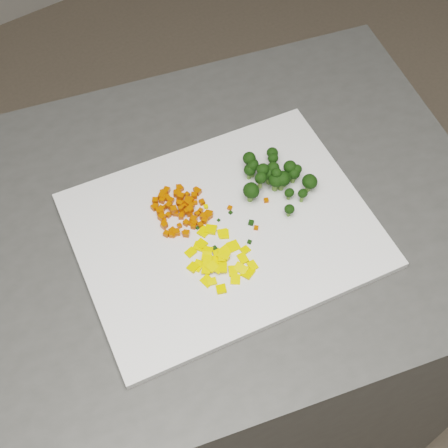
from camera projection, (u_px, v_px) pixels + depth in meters
counter_block at (202, 338)px, 1.32m from camera, size 1.04×0.85×0.90m
cutting_board at (224, 230)px, 0.93m from camera, size 0.48×0.40×0.01m
carrot_pile at (180, 207)px, 0.93m from camera, size 0.10×0.10×0.03m
pepper_pile at (217, 259)px, 0.89m from camera, size 0.11×0.11×0.02m
broccoli_pile at (275, 178)px, 0.94m from camera, size 0.11×0.11×0.05m
carrot_cube_0 at (187, 211)px, 0.93m from camera, size 0.01×0.01×0.01m
carrot_cube_1 at (205, 220)px, 0.93m from camera, size 0.01×0.01×0.01m
carrot_cube_2 at (161, 209)px, 0.94m from camera, size 0.01×0.01×0.01m
carrot_cube_3 at (180, 226)px, 0.92m from camera, size 0.01×0.01×0.01m
carrot_cube_4 at (162, 196)px, 0.95m from camera, size 0.01×0.01×0.01m
carrot_cube_5 at (167, 190)px, 0.96m from camera, size 0.01×0.01×0.01m
carrot_cube_6 at (187, 195)px, 0.95m from camera, size 0.01×0.01×0.01m
carrot_cube_7 at (183, 213)px, 0.94m from camera, size 0.01×0.01×0.01m
carrot_cube_8 at (155, 201)px, 0.95m from camera, size 0.01×0.01×0.01m
carrot_cube_9 at (193, 219)px, 0.93m from camera, size 0.01×0.01×0.01m
carrot_cube_10 at (166, 207)px, 0.94m from camera, size 0.01×0.01×0.01m
carrot_cube_11 at (162, 200)px, 0.95m from camera, size 0.01×0.01×0.01m
carrot_cube_12 at (186, 234)px, 0.91m from camera, size 0.01×0.01×0.01m
carrot_cube_13 at (166, 197)px, 0.95m from camera, size 0.01×0.01×0.01m
carrot_cube_14 at (190, 214)px, 0.93m from camera, size 0.01×0.01×0.01m
carrot_cube_15 at (171, 231)px, 0.92m from camera, size 0.01×0.01×0.01m
carrot_cube_16 at (182, 212)px, 0.94m from camera, size 0.01×0.01×0.01m
carrot_cube_17 at (164, 220)px, 0.93m from camera, size 0.01×0.01×0.01m
carrot_cube_18 at (169, 205)px, 0.93m from camera, size 0.01×0.01×0.01m
carrot_cube_19 at (190, 208)px, 0.94m from camera, size 0.01×0.01×0.01m
carrot_cube_20 at (185, 233)px, 0.91m from camera, size 0.01×0.01×0.01m
carrot_cube_21 at (186, 203)px, 0.95m from camera, size 0.01×0.01×0.01m
carrot_cube_22 at (177, 232)px, 0.92m from camera, size 0.01×0.01×0.01m
carrot_cube_23 at (181, 189)px, 0.96m from camera, size 0.01×0.01×0.01m
carrot_cube_24 at (204, 217)px, 0.93m from camera, size 0.01×0.01×0.01m
carrot_cube_25 at (173, 235)px, 0.91m from camera, size 0.01×0.01×0.01m
carrot_cube_26 at (196, 190)px, 0.96m from camera, size 0.01×0.01×0.01m
carrot_cube_27 at (179, 202)px, 0.95m from camera, size 0.01×0.01×0.01m
carrot_cube_28 at (207, 213)px, 0.94m from camera, size 0.01×0.01×0.01m
carrot_cube_29 at (179, 188)px, 0.96m from camera, size 0.01×0.01×0.01m
carrot_cube_30 at (186, 223)px, 0.92m from camera, size 0.01×0.01×0.01m
carrot_cube_31 at (168, 215)px, 0.93m from camera, size 0.01×0.01×0.01m
carrot_cube_32 at (191, 224)px, 0.93m from camera, size 0.01×0.01×0.01m
carrot_cube_33 at (173, 231)px, 0.92m from camera, size 0.01×0.01×0.01m
carrot_cube_34 at (154, 207)px, 0.94m from camera, size 0.01×0.01×0.01m
carrot_cube_35 at (182, 215)px, 0.93m from camera, size 0.01×0.01×0.01m
carrot_cube_36 at (191, 205)px, 0.94m from camera, size 0.01×0.01×0.01m
carrot_cube_37 at (190, 200)px, 0.95m from camera, size 0.01×0.01×0.01m
carrot_cube_38 at (194, 226)px, 0.92m from camera, size 0.01×0.01×0.01m
carrot_cube_39 at (186, 222)px, 0.93m from camera, size 0.01×0.01×0.01m
carrot_cube_40 at (156, 207)px, 0.94m from camera, size 0.01×0.01×0.01m
carrot_cube_41 at (173, 211)px, 0.94m from camera, size 0.01×0.01×0.01m
carrot_cube_42 at (197, 214)px, 0.93m from camera, size 0.01×0.01×0.01m
carrot_cube_43 at (200, 225)px, 0.92m from camera, size 0.01×0.01×0.01m
carrot_cube_44 at (201, 211)px, 0.94m from camera, size 0.01×0.01×0.01m
carrot_cube_45 at (188, 202)px, 0.94m from camera, size 0.01×0.01×0.01m
carrot_cube_46 at (205, 216)px, 0.93m from camera, size 0.01×0.01×0.01m
carrot_cube_47 at (181, 217)px, 0.93m from camera, size 0.01×0.01×0.01m
carrot_cube_48 at (159, 211)px, 0.94m from camera, size 0.01×0.01×0.01m
carrot_cube_49 at (173, 209)px, 0.93m from camera, size 0.01×0.01×0.01m
carrot_cube_50 at (167, 234)px, 0.91m from camera, size 0.01×0.01×0.01m
carrot_cube_51 at (192, 206)px, 0.93m from camera, size 0.01×0.01×0.01m
carrot_cube_52 at (176, 213)px, 0.93m from camera, size 0.01×0.01×0.01m
carrot_cube_53 at (174, 210)px, 0.93m from camera, size 0.01×0.01×0.01m
carrot_cube_54 at (177, 193)px, 0.95m from camera, size 0.01×0.01×0.01m
carrot_cube_55 at (188, 200)px, 0.95m from camera, size 0.01×0.01×0.01m
carrot_cube_56 at (209, 216)px, 0.93m from camera, size 0.01×0.01×0.01m
carrot_cube_57 at (164, 193)px, 0.95m from camera, size 0.01×0.01×0.01m
carrot_cube_58 at (170, 200)px, 0.95m from camera, size 0.01×0.01×0.01m
carrot_cube_59 at (161, 212)px, 0.94m from camera, size 0.01×0.01×0.01m
carrot_cube_60 at (176, 232)px, 0.92m from camera, size 0.01×0.01×0.01m
carrot_cube_61 at (182, 207)px, 0.93m from camera, size 0.01×0.01×0.01m
carrot_cube_62 at (198, 192)px, 0.96m from camera, size 0.01×0.01×0.01m
carrot_cube_63 at (202, 202)px, 0.95m from camera, size 0.01×0.01×0.01m
carrot_cube_64 at (194, 223)px, 0.92m from camera, size 0.01×0.01×0.01m
carrot_cube_65 at (162, 217)px, 0.93m from camera, size 0.01×0.01×0.01m
carrot_cube_66 at (181, 196)px, 0.94m from camera, size 0.01×0.01×0.01m
carrot_cube_67 at (170, 202)px, 0.95m from camera, size 0.01×0.01×0.01m
carrot_cube_68 at (180, 208)px, 0.93m from camera, size 0.01×0.01×0.01m
carrot_cube_69 at (172, 235)px, 0.91m from camera, size 0.01×0.01×0.01m
carrot_cube_70 at (190, 210)px, 0.93m from camera, size 0.01×0.01×0.01m
carrot_cube_71 at (180, 204)px, 0.93m from camera, size 0.01×0.01×0.01m
carrot_cube_72 at (194, 196)px, 0.95m from camera, size 0.01×0.01×0.01m
carrot_cube_73 at (171, 201)px, 0.95m from camera, size 0.01×0.01×0.01m
carrot_cube_74 at (164, 226)px, 0.92m from camera, size 0.01×0.01×0.01m
carrot_cube_75 at (210, 214)px, 0.93m from camera, size 0.01×0.01×0.01m
carrot_cube_76 at (177, 194)px, 0.95m from camera, size 0.01×0.01×0.01m
carrot_cube_77 at (185, 205)px, 0.94m from camera, size 0.01×0.01×0.01m
pepper_chunk_0 at (199, 247)px, 0.90m from camera, size 0.02×0.02×0.01m
pepper_chunk_1 at (193, 267)px, 0.89m from camera, size 0.02×0.02×0.01m
pepper_chunk_2 at (214, 262)px, 0.89m from camera, size 0.02×0.02×0.01m
pepper_chunk_3 at (224, 234)px, 0.92m from camera, size 0.02×0.02×0.01m
pepper_chunk_4 at (224, 255)px, 0.89m from camera, size 0.02×0.02×0.01m
pepper_chunk_5 at (224, 259)px, 0.89m from camera, size 0.02×0.02×0.01m
pepper_chunk_6 at (233, 271)px, 0.88m from camera, size 0.02×0.02×0.01m
pepper_chunk_7 at (191, 252)px, 0.90m from camera, size 0.02×0.01×0.01m
pepper_chunk_8 at (248, 273)px, 0.88m from camera, size 0.02×0.02×0.01m
pepper_chunk_9 at (207, 281)px, 0.87m from camera, size 0.02×0.02×0.01m
pepper_chunk_10 at (221, 289)px, 0.87m from camera, size 0.02×0.02×0.01m
pepper_chunk_11 at (201, 244)px, 0.91m from camera, size 0.02×0.02×0.01m
pepper_chunk_12 at (217, 259)px, 0.89m from camera, size 0.02×0.02×0.01m
pepper_chunk_13 at (217, 253)px, 0.90m from camera, size 0.02×0.02×0.00m
pepper_chunk_14 at (208, 249)px, 0.90m from camera, size 0.02×0.02×0.00m
pepper_chunk_15 at (212, 267)px, 0.88m from camera, size 0.02×0.02×0.01m
pepper_chunk_16 at (212, 282)px, 0.87m from camera, size 0.02×0.01×0.01m
pepper_chunk_17 at (216, 262)px, 0.89m from camera, size 0.02×0.02×0.01m
pepper_chunk_18 at (227, 250)px, 0.90m from camera, size 0.02×0.02×0.01m
pepper_chunk_19 at (241, 269)px, 0.88m from camera, size 0.02×0.02×0.01m
pepper_chunk_20 at (204, 232)px, 0.92m from camera, size 0.02×0.02×0.00m
pepper_chunk_21 at (208, 263)px, 0.88m from camera, size 0.02×0.01×0.01m
pepper_chunk_22 at (198, 266)px, 0.89m from camera, size 0.02×0.02×0.00m
pepper_chunk_23 at (216, 261)px, 0.89m from camera, size 0.01×0.01×0.01m
pepper_chunk_24 at (222, 256)px, 0.89m from camera, size 0.02×0.02×0.01m
pepper_chunk_25 at (218, 269)px, 0.88m from camera, size 0.01×0.01×0.00m
pepper_chunk_26 at (233, 246)px, 0.91m from camera, size 0.02×0.02×0.01m
pepper_chunk_27 at (243, 258)px, 0.89m from camera, size 0.01×0.02×0.01m
pepper_chunk_28 at (245, 250)px, 0.90m from camera, size 0.01×0.01×0.01m
pepper_chunk_29 at (206, 268)px, 0.88m from camera, size 0.02×0.02×0.01m
pepper_chunk_30 at (211, 229)px, 0.92m from camera, size 0.02×0.02×0.01m
pepper_chunk_31 at (223, 268)px, 0.88m from camera, size 0.02×0.02×0.00m
pepper_chunk_32 at (207, 260)px, 0.89m from camera, size 0.02×0.02×0.01m
pepper_chunk_33 at (253, 265)px, 0.89m from camera, size 0.01×0.02×0.00m
pepper_chunk_34 at (235, 279)px, 0.88m from camera, size 0.02×0.02×0.01m
pepper_chunk_35 at (223, 233)px, 0.92m from camera, size 0.02×0.02×0.00m
pepper_chunk_36 at (207, 256)px, 0.89m from camera, size 0.02×0.02×0.01m
broccoli_floret_0 at (249, 162)px, 0.97m from camera, size 0.03×0.03×0.03m
broccoli_floret_1 at (275, 183)px, 0.95m from camera, size 0.03×0.03×0.03m
broccoli_floret_2 at (262, 173)px, 0.95m from camera, size 0.03×0.03×0.03m
broccoli_floret_3 at (289, 170)px, 0.96m from camera, size 0.03×0.03×0.03m
broccoli_floret_4 at (253, 169)px, 0.97m from camera, size 0.03×0.03×0.03m
broccoli_floret_5 at (281, 182)px, 0.95m from camera, size 0.03×0.03×0.03m
broccoli_floret_6 at (289, 195)px, 0.95m from camera, size 0.02×0.02×0.02m
broccoli_floret_7 at (273, 171)px, 0.95m from camera, size 0.03×0.03×0.03m
broccoli_floret_8 at (250, 193)px, 0.94m from camera, size 0.03×0.03×0.03m
broccoli_floret_9 at (252, 166)px, 0.97m from camera, size 0.03×0.03×0.03m
broccoli_floret_10 at (284, 180)px, 0.96m from camera, size 0.02×0.02×0.03m
broccoli_floret_11 at (289, 211)px, 0.93m from camera, size 0.02×0.02×0.02m
broccoli_floret_12 at (309, 184)px, 0.95m from camera, size 0.03×0.03×0.03m
broccoli_floret_13 at (272, 162)px, 0.97m from camera, size 0.02×0.02×0.03m
broccoli_floret_14 at (293, 176)px, 0.96m from camera, size 0.03×0.03×0.03m
broccoli_floret_15 at (296, 173)px, 0.96m from camera, size 0.02×0.02×0.03m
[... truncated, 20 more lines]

